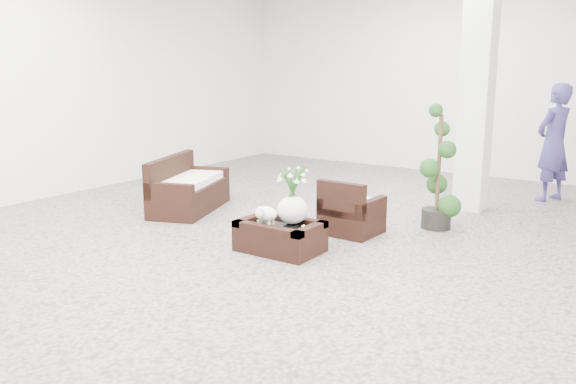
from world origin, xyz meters
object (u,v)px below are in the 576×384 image
Objects in this scene: coffee_table at (280,238)px; armchair at (352,206)px; topiary at (439,168)px; loveseat at (189,184)px.

armchair reaches higher than coffee_table.
topiary is at bearing -131.00° from armchair.
topiary is at bearing 60.21° from coffee_table.
topiary is at bearing -91.71° from loveseat.
coffee_table is at bearing -131.10° from loveseat.
armchair is 2.49m from loveseat.
armchair is (0.31, 1.09, 0.19)m from coffee_table.
loveseat is 3.45m from topiary.
coffee_table is 1.15m from armchair.
coffee_table is 1.31× the size of armchair.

